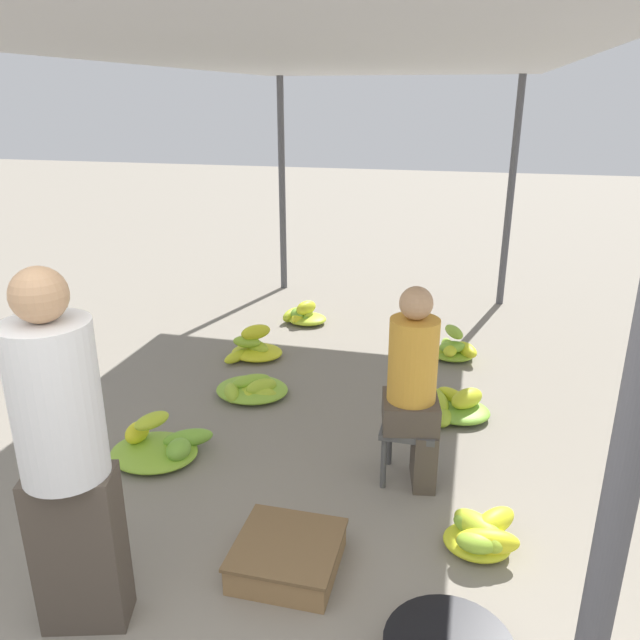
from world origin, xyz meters
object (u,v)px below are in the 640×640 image
Objects in this scene: banana_pile_left_0 at (159,446)px; banana_pile_right_0 at (452,349)px; banana_pile_left_2 at (254,348)px; banana_pile_right_1 at (482,535)px; vendor_foreground at (65,455)px; banana_pile_right_2 at (454,406)px; crate_near at (288,555)px; banana_pile_left_1 at (252,389)px; vendor_seated at (415,385)px; banana_pile_left_3 at (303,316)px; stool at (409,435)px.

banana_pile_left_0 is 2.88m from banana_pile_right_0.
banana_pile_right_1 is (2.08, -2.21, 0.01)m from banana_pile_left_2.
vendor_foreground reaches higher than banana_pile_left_0.
banana_pile_left_2 is at bearing 159.53° from banana_pile_right_2.
banana_pile_right_1 is 1.04m from crate_near.
banana_pile_right_0 is 3.09m from crate_near.
vendor_foreground is 2.56× the size of banana_pile_left_0.
banana_pile_right_2 is at bearing 2.16° from banana_pile_left_1.
vendor_seated is at bearing 61.44° from crate_near.
vendor_seated is 2.25× the size of banana_pile_right_0.
banana_pile_left_2 is at bearing 95.40° from vendor_foreground.
banana_pile_left_0 is 1.41m from crate_near.
banana_pile_left_0 is 2.17m from banana_pile_right_1.
banana_pile_left_1 is 1.95m from banana_pile_right_0.
crate_near is at bearing -64.88° from banana_pile_left_1.
banana_pile_left_3 is at bearing 118.54° from vendor_seated.
banana_pile_left_0 is (-1.66, -0.17, -0.23)m from stool.
vendor_foreground is at bearing -75.71° from banana_pile_left_0.
stool reaches higher than banana_pile_left_2.
banana_pile_left_3 is 0.93× the size of banana_pile_right_2.
stool is 0.73× the size of crate_near.
banana_pile_left_0 reaches higher than crate_near.
banana_pile_left_0 is at bearing 168.55° from banana_pile_right_1.
banana_pile_left_1 is at bearing 91.06° from vendor_foreground.
banana_pile_left_0 is (-0.34, 1.34, -0.80)m from vendor_foreground.
vendor_foreground reaches higher than stool.
vendor_foreground is 3.25× the size of banana_pile_left_2.
vendor_foreground reaches higher than vendor_seated.
crate_near is (1.15, -0.80, -0.00)m from banana_pile_left_0.
banana_pile_left_3 is 3.73m from crate_near.
stool reaches higher than banana_pile_right_1.
stool is 1.69m from banana_pile_left_0.
banana_pile_left_3 is 0.86× the size of banana_pile_right_0.
vendor_seated is (1.34, 1.51, -0.22)m from vendor_foreground.
banana_pile_left_2 reaches higher than banana_pile_right_0.
banana_pile_left_0 is 1.26× the size of crate_near.
vendor_foreground reaches higher than banana_pile_left_3.
banana_pile_right_0 reaches higher than banana_pile_right_2.
vendor_seated is 2.45× the size of banana_pile_right_2.
vendor_seated is 3.07m from banana_pile_left_3.
banana_pile_left_2 is at bearing 135.08° from stool.
banana_pile_right_2 is (1.62, 0.06, 0.02)m from banana_pile_left_1.
stool is 0.79× the size of banana_pile_left_3.
banana_pile_right_1 is (1.83, -1.45, 0.05)m from banana_pile_left_1.
vendor_seated is at bearing -104.63° from banana_pile_right_2.
stool is 1.63m from banana_pile_left_1.
banana_pile_left_3 is (-1.44, 2.65, -0.58)m from vendor_seated.
banana_pile_left_1 is 1.62m from banana_pile_right_2.
vendor_foreground is at bearing -84.60° from banana_pile_left_2.
banana_pile_right_0 is (1.81, 0.42, 0.00)m from banana_pile_left_2.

